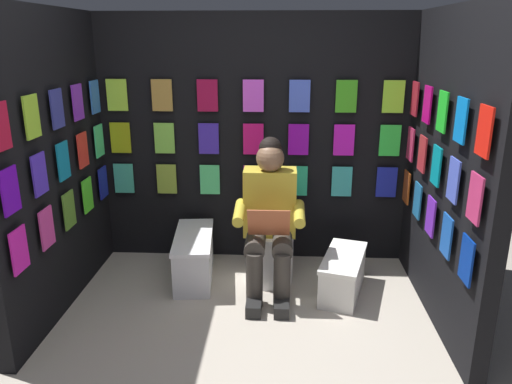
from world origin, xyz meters
TOP-DOWN VIEW (x-y plane):
  - ground_plane at (0.00, 0.00)m, footprint 30.00×30.00m
  - display_wall_back at (-0.00, -1.79)m, footprint 2.71×0.14m
  - display_wall_left at (-1.35, -0.87)m, footprint 0.14×1.74m
  - display_wall_right at (1.35, -0.87)m, footprint 0.14×1.74m
  - toilet at (-0.15, -1.34)m, footprint 0.41×0.55m
  - person_reading at (-0.15, -1.11)m, footprint 0.52×0.68m
  - comic_longbox_near at (0.46, -1.28)m, footprint 0.37×0.78m
  - comic_longbox_far at (-0.72, -1.09)m, footprint 0.44×0.70m

SIDE VIEW (x-z plane):
  - ground_plane at x=0.00m, z-range 0.00..0.00m
  - comic_longbox_far at x=-0.72m, z-range 0.00..0.31m
  - comic_longbox_near at x=0.46m, z-range 0.00..0.38m
  - toilet at x=-0.15m, z-range -0.06..0.71m
  - person_reading at x=-0.15m, z-range 0.00..1.20m
  - display_wall_back at x=0.00m, z-range 0.00..2.10m
  - display_wall_left at x=-1.35m, z-range 0.00..2.10m
  - display_wall_right at x=1.35m, z-range 0.00..2.10m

